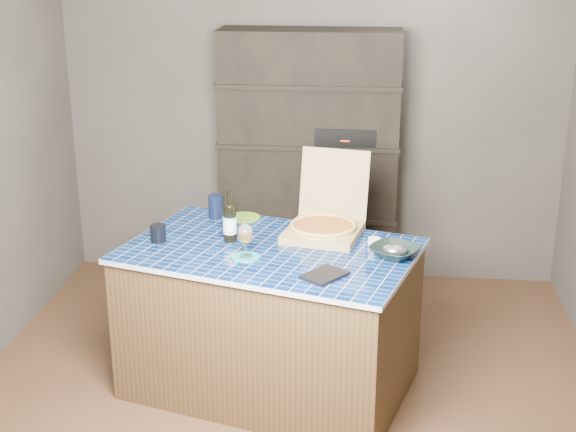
# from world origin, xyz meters

# --- Properties ---
(room) EXTENTS (3.50, 3.50, 3.50)m
(room) POSITION_xyz_m (0.00, 0.00, 1.25)
(room) COLOR brown
(room) RESTS_ON ground
(shelving_unit) EXTENTS (1.20, 0.41, 1.80)m
(shelving_unit) POSITION_xyz_m (0.00, 1.53, 0.90)
(shelving_unit) COLOR black
(shelving_unit) RESTS_ON floor
(kitchen_island) EXTENTS (1.69, 1.32, 0.81)m
(kitchen_island) POSITION_xyz_m (-0.09, 0.11, 0.41)
(kitchen_island) COLOR #4E341E
(kitchen_island) RESTS_ON floor
(pizza_box) EXTENTS (0.48, 0.54, 0.43)m
(pizza_box) POSITION_xyz_m (0.18, 0.34, 0.88)
(pizza_box) COLOR tan
(pizza_box) RESTS_ON kitchen_island
(mead_bottle) EXTENTS (0.08, 0.08, 0.28)m
(mead_bottle) POSITION_xyz_m (-0.31, 0.20, 0.93)
(mead_bottle) COLOR black
(mead_bottle) RESTS_ON kitchen_island
(teal_trivet) EXTENTS (0.15, 0.15, 0.01)m
(teal_trivet) POSITION_xyz_m (-0.19, -0.03, 0.82)
(teal_trivet) COLOR teal
(teal_trivet) RESTS_ON kitchen_island
(wine_glass) EXTENTS (0.08, 0.08, 0.17)m
(wine_glass) POSITION_xyz_m (-0.19, -0.03, 0.94)
(wine_glass) COLOR white
(wine_glass) RESTS_ON teal_trivet
(tumbler) EXTENTS (0.08, 0.08, 0.09)m
(tumbler) POSITION_xyz_m (-0.70, 0.15, 0.86)
(tumbler) COLOR black
(tumbler) RESTS_ON kitchen_island
(dvd_case) EXTENTS (0.25, 0.26, 0.02)m
(dvd_case) POSITION_xyz_m (0.22, -0.24, 0.82)
(dvd_case) COLOR black
(dvd_case) RESTS_ON kitchen_island
(bowl) EXTENTS (0.33, 0.33, 0.06)m
(bowl) POSITION_xyz_m (0.56, 0.05, 0.84)
(bowl) COLOR black
(bowl) RESTS_ON kitchen_island
(foil_contents) EXTENTS (0.12, 0.10, 0.06)m
(foil_contents) POSITION_xyz_m (0.56, 0.05, 0.85)
(foil_contents) COLOR silver
(foil_contents) RESTS_ON bowl
(white_jar) EXTENTS (0.07, 0.07, 0.06)m
(white_jar) POSITION_xyz_m (0.46, 0.16, 0.84)
(white_jar) COLOR white
(white_jar) RESTS_ON kitchen_island
(navy_cup) EXTENTS (0.09, 0.09, 0.14)m
(navy_cup) POSITION_xyz_m (-0.46, 0.57, 0.88)
(navy_cup) COLOR black
(navy_cup) RESTS_ON kitchen_island
(green_trivet) EXTENTS (0.19, 0.19, 0.01)m
(green_trivet) POSITION_xyz_m (-0.30, 0.58, 0.82)
(green_trivet) COLOR #689E21
(green_trivet) RESTS_ON kitchen_island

